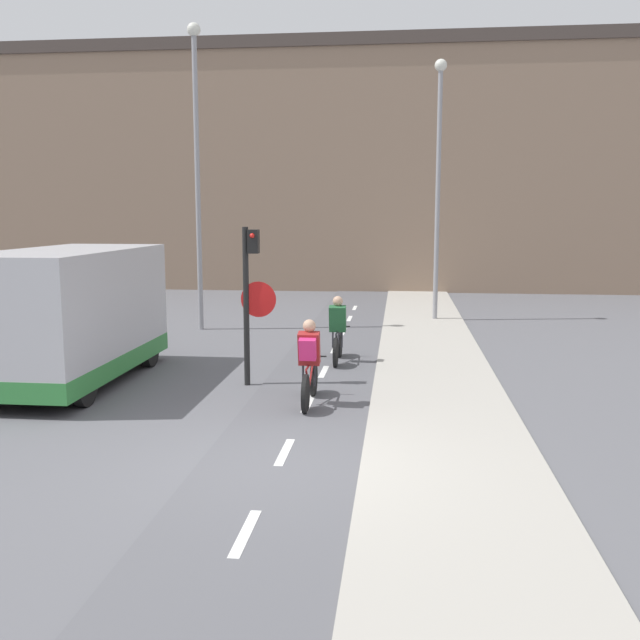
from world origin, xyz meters
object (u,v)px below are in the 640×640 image
(street_lamp_far, at_px, (197,151))
(cyclist_far, at_px, (338,333))
(traffic_light_pole, at_px, (250,288))
(cyclist_near, at_px, (309,364))
(street_lamp_sidewalk, at_px, (438,166))
(van, at_px, (70,318))

(street_lamp_far, xyz_separation_m, cyclist_far, (4.23, -4.08, -4.26))
(traffic_light_pole, relative_size, cyclist_near, 1.70)
(cyclist_far, bearing_deg, street_lamp_sidewalk, 69.86)
(street_lamp_sidewalk, relative_size, cyclist_far, 4.52)
(street_lamp_sidewalk, bearing_deg, cyclist_far, -110.14)
(traffic_light_pole, xyz_separation_m, van, (-3.47, -0.22, -0.60))
(street_lamp_far, bearing_deg, cyclist_near, -62.00)
(traffic_light_pole, bearing_deg, street_lamp_far, 113.74)
(street_lamp_far, distance_m, cyclist_near, 9.60)
(traffic_light_pole, height_order, cyclist_far, traffic_light_pole)
(street_lamp_far, distance_m, street_lamp_sidewalk, 7.10)
(traffic_light_pole, relative_size, cyclist_far, 1.76)
(street_lamp_sidewalk, height_order, van, street_lamp_sidewalk)
(traffic_light_pole, xyz_separation_m, street_lamp_sidewalk, (3.86, 8.81, 2.76))
(van, bearing_deg, traffic_light_pole, 3.60)
(street_lamp_far, relative_size, cyclist_far, 4.86)
(cyclist_near, distance_m, cyclist_far, 3.54)
(cyclist_far, bearing_deg, street_lamp_far, 135.97)
(cyclist_near, bearing_deg, van, 167.08)
(traffic_light_pole, distance_m, street_lamp_sidewalk, 10.01)
(street_lamp_far, height_order, street_lamp_sidewalk, street_lamp_far)
(cyclist_far, distance_m, van, 5.52)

